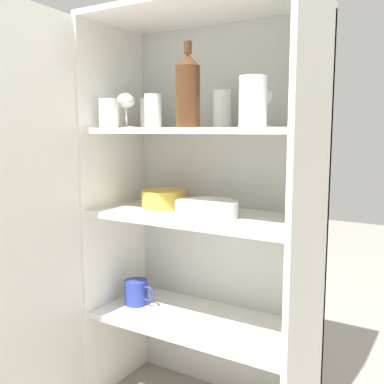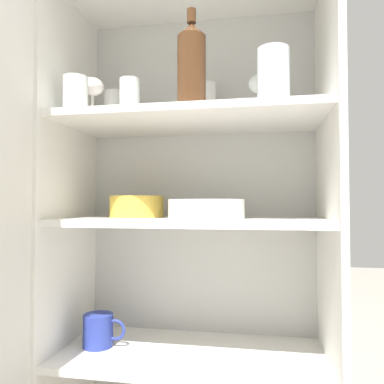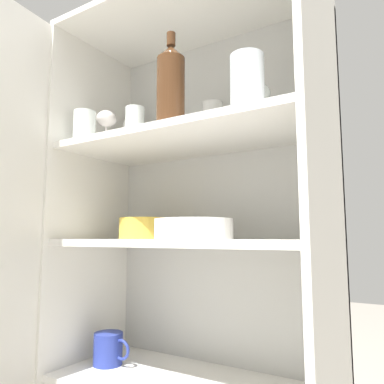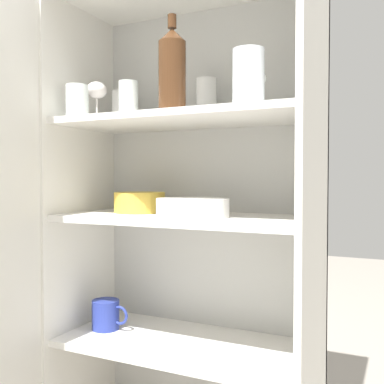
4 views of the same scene
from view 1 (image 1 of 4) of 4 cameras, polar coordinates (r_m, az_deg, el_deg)
cupboard_back_panel at (r=1.72m, az=4.11°, el=-2.89°), size 0.78×0.02×1.40m
cupboard_side_left at (r=1.78m, az=-9.64°, el=-2.59°), size 0.02×0.38×1.40m
cupboard_side_right at (r=1.41m, az=14.61°, el=-5.49°), size 0.02×0.38×1.40m
cupboard_top_panel at (r=1.58m, az=1.10°, el=22.18°), size 0.78×0.38×0.02m
shelf_board_lower at (r=1.67m, az=1.00°, el=-16.08°), size 0.75×0.34×0.02m
shelf_board_middle at (r=1.56m, az=1.03°, el=-3.12°), size 0.75×0.34×0.02m
shelf_board_upper at (r=1.53m, az=1.06°, el=7.80°), size 0.75×0.34×0.02m
cupboard_door at (r=1.51m, az=-18.92°, el=-4.77°), size 0.06×0.39×1.40m
tumbler_glass_0 at (r=1.60m, az=3.88°, el=10.47°), size 0.07×0.07×0.13m
tumbler_glass_1 at (r=1.61m, az=-4.96°, el=10.22°), size 0.06×0.06×0.12m
tumbler_glass_2 at (r=1.73m, az=-5.59°, el=9.91°), size 0.06×0.06×0.11m
tumbler_glass_3 at (r=1.62m, az=-10.53°, el=9.80°), size 0.07×0.07×0.10m
tumbler_glass_4 at (r=1.34m, az=7.74°, el=11.30°), size 0.08×0.08×0.15m
wine_glass_0 at (r=1.47m, az=8.76°, el=11.72°), size 0.08×0.08×0.13m
wine_glass_1 at (r=1.68m, az=-8.36°, el=11.15°), size 0.07×0.07×0.13m
wine_bottle at (r=1.43m, az=-0.54°, el=12.80°), size 0.08×0.08×0.26m
plate_stack_white at (r=1.49m, az=1.86°, el=-2.18°), size 0.21×0.21×0.05m
mixing_bowl_large at (r=1.67m, az=-3.58°, el=-0.76°), size 0.17×0.17×0.07m
coffee_mug_primary at (r=1.79m, az=-7.05°, el=-12.52°), size 0.13×0.09×0.09m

